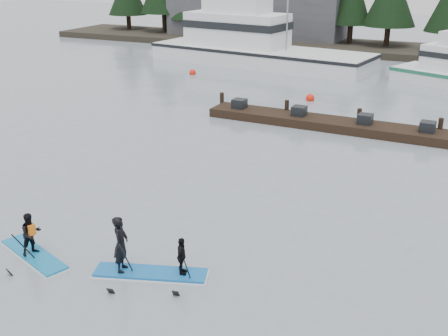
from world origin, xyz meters
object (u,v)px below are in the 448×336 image
at_px(fishing_boat_large, 254,54).
at_px(paddleboard_solo, 32,241).
at_px(floating_dock, 335,124).
at_px(paddleboard_duo, 144,256).

relative_size(fishing_boat_large, paddleboard_solo, 6.47).
distance_m(floating_dock, paddleboard_solo, 17.46).
distance_m(fishing_boat_large, paddleboard_duo, 33.22).
bearing_deg(paddleboard_solo, paddleboard_duo, 28.77).
bearing_deg(paddleboard_duo, fishing_boat_large, 88.61).
bearing_deg(floating_dock, paddleboard_solo, -104.12).
xyz_separation_m(floating_dock, paddleboard_duo, (-1.24, -16.26, 0.37)).
relative_size(fishing_boat_large, paddleboard_duo, 5.88).
bearing_deg(paddleboard_duo, paddleboard_solo, 170.15).
bearing_deg(fishing_boat_large, floating_dock, -46.68).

